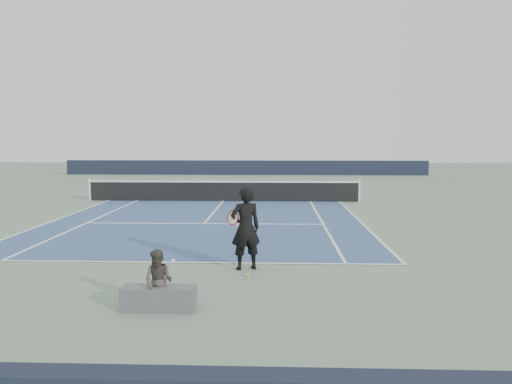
{
  "coord_description": "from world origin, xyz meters",
  "views": [
    {
      "loc": [
        2.44,
        -23.37,
        2.91
      ],
      "look_at": [
        1.79,
        -6.19,
        1.1
      ],
      "focal_mm": 35.0,
      "sensor_mm": 36.0,
      "label": 1
    }
  ],
  "objects_px": {
    "tennis_ball": "(248,275)",
    "spectator_bench": "(159,289)",
    "tennis_net": "(223,191)",
    "tennis_player": "(245,228)"
  },
  "relations": [
    {
      "from": "tennis_ball",
      "to": "tennis_player",
      "type": "bearing_deg",
      "value": 97.29
    },
    {
      "from": "tennis_player",
      "to": "spectator_bench",
      "type": "relative_size",
      "value": 1.41
    },
    {
      "from": "tennis_net",
      "to": "tennis_ball",
      "type": "height_order",
      "value": "tennis_net"
    },
    {
      "from": "tennis_ball",
      "to": "spectator_bench",
      "type": "distance_m",
      "value": 2.57
    },
    {
      "from": "tennis_net",
      "to": "spectator_bench",
      "type": "height_order",
      "value": "tennis_net"
    },
    {
      "from": "tennis_net",
      "to": "spectator_bench",
      "type": "relative_size",
      "value": 9.72
    },
    {
      "from": "tennis_player",
      "to": "spectator_bench",
      "type": "bearing_deg",
      "value": -115.78
    },
    {
      "from": "tennis_net",
      "to": "spectator_bench",
      "type": "distance_m",
      "value": 15.14
    },
    {
      "from": "tennis_ball",
      "to": "spectator_bench",
      "type": "relative_size",
      "value": 0.05
    },
    {
      "from": "tennis_player",
      "to": "spectator_bench",
      "type": "height_order",
      "value": "tennis_player"
    }
  ]
}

